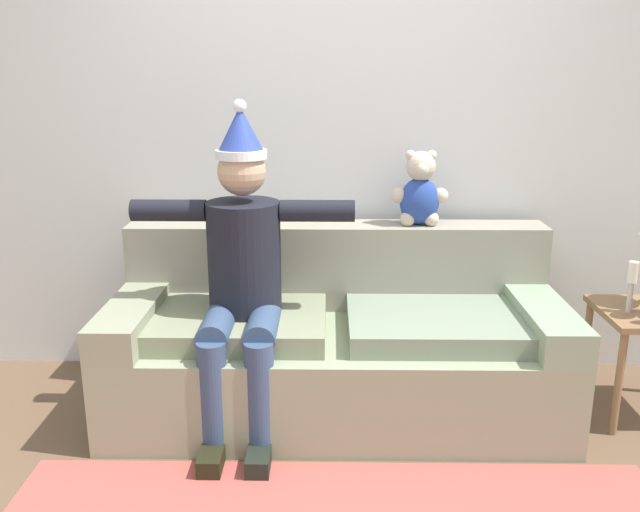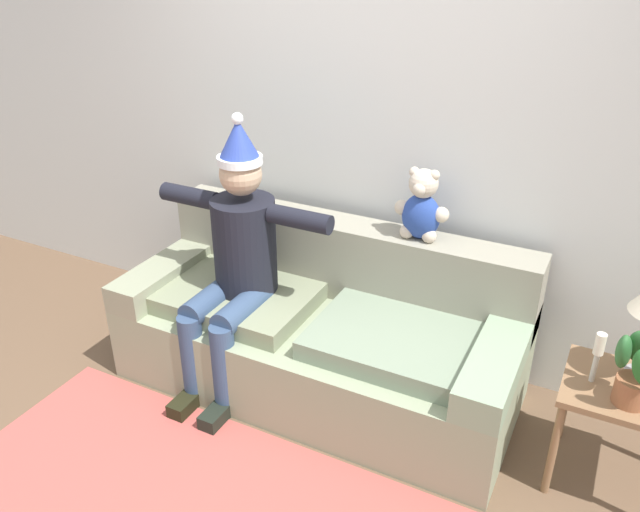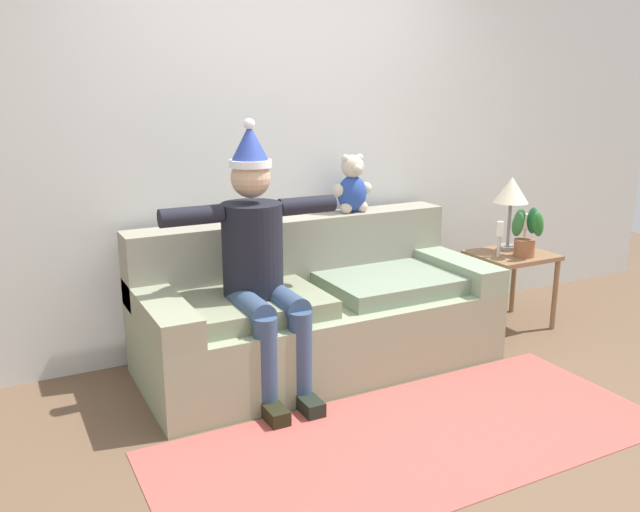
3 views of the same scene
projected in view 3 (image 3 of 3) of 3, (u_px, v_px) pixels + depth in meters
ground_plane at (408, 435)px, 3.27m from camera, size 10.00×10.00×0.00m
back_wall at (277, 137)px, 4.25m from camera, size 7.00×0.10×2.70m
couch at (315, 311)px, 4.05m from camera, size 2.14×0.93×0.86m
person_seated at (259, 258)px, 3.60m from camera, size 1.02×0.77×1.51m
teddy_bear at (352, 186)px, 4.30m from camera, size 0.29×0.17×0.38m
side_table at (511, 265)px, 4.64m from camera, size 0.52×0.47×0.53m
table_lamp at (511, 194)px, 4.61m from camera, size 0.24×0.24×0.52m
potted_plant at (526, 231)px, 4.48m from camera, size 0.21×0.25×0.34m
candle_tall at (500, 234)px, 4.49m from camera, size 0.04×0.04×0.24m
candle_short at (526, 227)px, 4.67m from camera, size 0.04×0.04×0.26m
area_rug at (415, 439)px, 3.22m from camera, size 2.56×1.06×0.01m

